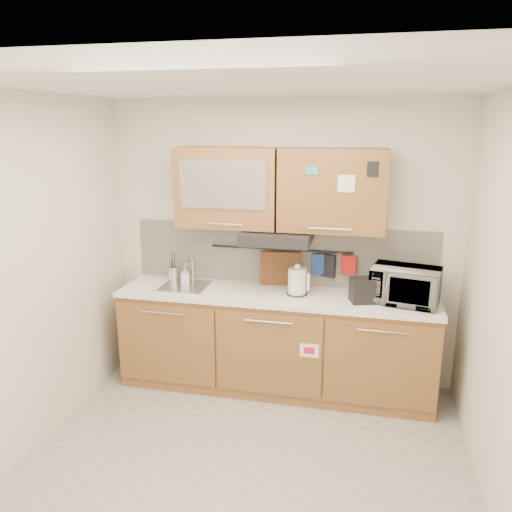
% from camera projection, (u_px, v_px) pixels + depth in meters
% --- Properties ---
extents(floor, '(3.20, 3.20, 0.00)m').
position_uv_depth(floor, '(244.00, 470.00, 3.53)').
color(floor, '#9E9993').
rests_on(floor, ground).
extents(ceiling, '(3.20, 3.20, 0.00)m').
position_uv_depth(ceiling, '(241.00, 83.00, 2.87)').
color(ceiling, white).
rests_on(ceiling, wall_back).
extents(wall_back, '(3.20, 0.00, 3.20)m').
position_uv_depth(wall_back, '(282.00, 244.00, 4.62)').
color(wall_back, silver).
rests_on(wall_back, ground).
extents(wall_left, '(0.00, 3.00, 3.00)m').
position_uv_depth(wall_left, '(24.00, 280.00, 3.54)').
color(wall_left, silver).
rests_on(wall_left, ground).
extents(wall_right, '(0.00, 3.00, 3.00)m').
position_uv_depth(wall_right, '(512.00, 317.00, 2.87)').
color(wall_right, silver).
rests_on(wall_right, ground).
extents(base_cabinet, '(2.80, 0.64, 0.88)m').
position_uv_depth(base_cabinet, '(275.00, 347.00, 4.56)').
color(base_cabinet, '#A76F3B').
rests_on(base_cabinet, floor).
extents(countertop, '(2.82, 0.62, 0.04)m').
position_uv_depth(countertop, '(275.00, 296.00, 4.43)').
color(countertop, white).
rests_on(countertop, base_cabinet).
extents(backsplash, '(2.80, 0.02, 0.56)m').
position_uv_depth(backsplash, '(281.00, 255.00, 4.63)').
color(backsplash, silver).
rests_on(backsplash, countertop).
extents(upper_cabinets, '(1.82, 0.37, 0.70)m').
position_uv_depth(upper_cabinets, '(278.00, 189.00, 4.32)').
color(upper_cabinets, '#A76F3B').
rests_on(upper_cabinets, wall_back).
extents(range_hood, '(0.60, 0.46, 0.10)m').
position_uv_depth(range_hood, '(277.00, 237.00, 4.35)').
color(range_hood, black).
rests_on(range_hood, upper_cabinets).
extents(sink, '(0.42, 0.40, 0.26)m').
position_uv_depth(sink, '(185.00, 286.00, 4.62)').
color(sink, silver).
rests_on(sink, countertop).
extents(utensil_rail, '(1.30, 0.02, 0.02)m').
position_uv_depth(utensil_rail, '(281.00, 249.00, 4.58)').
color(utensil_rail, black).
rests_on(utensil_rail, backsplash).
extents(utensil_crock, '(0.15, 0.15, 0.28)m').
position_uv_depth(utensil_crock, '(174.00, 274.00, 4.75)').
color(utensil_crock, '#BBBBC0').
rests_on(utensil_crock, countertop).
extents(kettle, '(0.20, 0.18, 0.28)m').
position_uv_depth(kettle, '(297.00, 282.00, 4.37)').
color(kettle, white).
rests_on(kettle, countertop).
extents(toaster, '(0.31, 0.24, 0.21)m').
position_uv_depth(toaster, '(367.00, 290.00, 4.18)').
color(toaster, black).
rests_on(toaster, countertop).
extents(microwave, '(0.61, 0.48, 0.30)m').
position_uv_depth(microwave, '(405.00, 285.00, 4.16)').
color(microwave, '#999999').
rests_on(microwave, countertop).
extents(soap_bottle, '(0.10, 0.10, 0.17)m').
position_uv_depth(soap_bottle, '(185.00, 275.00, 4.66)').
color(soap_bottle, '#999999').
rests_on(soap_bottle, countertop).
extents(cutting_board, '(0.38, 0.06, 0.46)m').
position_uv_depth(cutting_board, '(280.00, 276.00, 4.63)').
color(cutting_board, brown).
rests_on(cutting_board, utensil_rail).
extents(oven_mitt, '(0.12, 0.05, 0.19)m').
position_uv_depth(oven_mitt, '(318.00, 264.00, 4.52)').
color(oven_mitt, navy).
rests_on(oven_mitt, utensil_rail).
extents(dark_pouch, '(0.14, 0.09, 0.21)m').
position_uv_depth(dark_pouch, '(328.00, 266.00, 4.51)').
color(dark_pouch, black).
rests_on(dark_pouch, utensil_rail).
extents(pot_holder, '(0.14, 0.05, 0.17)m').
position_uv_depth(pot_holder, '(348.00, 265.00, 4.46)').
color(pot_holder, '#AA1816').
rests_on(pot_holder, utensil_rail).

